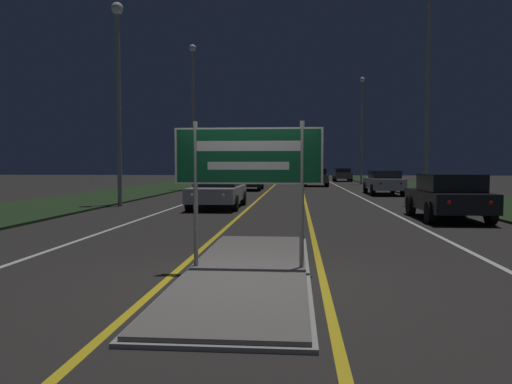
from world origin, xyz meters
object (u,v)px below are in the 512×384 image
(highway_sign, at_px, (248,162))
(streetlight_left_near, at_px, (118,77))
(car_approaching_0, at_px, (218,191))
(car_receding_2, at_px, (316,177))
(car_receding_1, at_px, (384,182))
(streetlight_right_near, at_px, (428,63))
(streetlight_left_far, at_px, (193,103))
(car_receding_0, at_px, (448,196))
(streetlight_right_far, at_px, (362,121))
(car_approaching_1, at_px, (248,180))
(car_receding_3, at_px, (342,174))

(highway_sign, bearing_deg, streetlight_left_near, 118.00)
(car_approaching_0, bearing_deg, car_receding_2, 77.53)
(streetlight_left_near, bearing_deg, car_approaching_0, -5.91)
(car_receding_1, bearing_deg, streetlight_right_near, -84.09)
(streetlight_left_far, relative_size, car_receding_0, 2.40)
(streetlight_left_near, bearing_deg, streetlight_right_far, 62.72)
(car_receding_2, height_order, car_approaching_0, car_receding_2)
(streetlight_left_near, distance_m, car_receding_1, 16.33)
(streetlight_left_far, xyz_separation_m, car_approaching_1, (3.69, 0.72, -5.26))
(streetlight_left_near, bearing_deg, car_receding_3, 70.00)
(car_receding_1, xyz_separation_m, car_receding_2, (-3.51, 11.61, 0.01))
(highway_sign, xyz_separation_m, streetlight_left_near, (-6.65, 12.50, 3.63))
(streetlight_left_far, bearing_deg, car_receding_0, -56.04)
(car_receding_1, height_order, car_approaching_0, car_receding_1)
(car_receding_1, bearing_deg, streetlight_left_near, -143.00)
(streetlight_left_near, distance_m, car_receding_3, 36.22)
(car_receding_2, bearing_deg, streetlight_right_near, -77.12)
(car_receding_0, height_order, car_receding_3, car_receding_0)
(streetlight_right_far, distance_m, car_receding_2, 8.11)
(streetlight_right_near, relative_size, car_approaching_0, 2.29)
(streetlight_left_far, distance_m, car_receding_1, 13.76)
(car_receding_3, bearing_deg, car_receding_1, -89.49)
(streetlight_right_far, bearing_deg, streetlight_left_far, -135.97)
(streetlight_right_near, height_order, car_receding_3, streetlight_right_near)
(car_receding_0, xyz_separation_m, car_receding_1, (0.33, 13.71, 0.00))
(car_receding_1, relative_size, car_approaching_0, 1.04)
(streetlight_left_near, xyz_separation_m, streetlight_right_near, (13.21, 2.58, 0.88))
(streetlight_left_near, relative_size, streetlight_right_far, 0.87)
(streetlight_left_near, distance_m, streetlight_right_near, 13.49)
(streetlight_right_far, bearing_deg, streetlight_right_near, -90.17)
(car_receding_1, height_order, car_approaching_1, car_receding_1)
(highway_sign, height_order, streetlight_left_near, streetlight_left_near)
(streetlight_right_far, bearing_deg, car_receding_3, 97.07)
(streetlight_right_near, distance_m, car_receding_0, 8.86)
(streetlight_right_far, relative_size, car_receding_2, 2.33)
(streetlight_right_far, relative_size, car_receding_3, 2.07)
(streetlight_left_near, height_order, car_receding_0, streetlight_left_near)
(highway_sign, distance_m, streetlight_left_near, 14.62)
(streetlight_right_far, distance_m, car_receding_0, 30.47)
(streetlight_right_near, distance_m, car_receding_2, 19.72)
(streetlight_left_far, height_order, car_receding_0, streetlight_left_far)
(streetlight_left_near, xyz_separation_m, car_receding_1, (12.50, 9.42, -4.63))
(streetlight_left_far, height_order, streetlight_right_far, streetlight_left_far)
(car_receding_0, distance_m, car_approaching_1, 19.99)
(car_receding_2, relative_size, car_approaching_0, 0.89)
(streetlight_right_near, xyz_separation_m, streetlight_right_far, (0.07, 23.17, -0.48))
(streetlight_left_far, relative_size, car_receding_3, 2.11)
(streetlight_right_near, xyz_separation_m, car_receding_3, (-0.93, 31.18, -5.51))
(streetlight_right_near, distance_m, car_approaching_0, 10.99)
(streetlight_right_near, bearing_deg, car_receding_1, 95.91)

